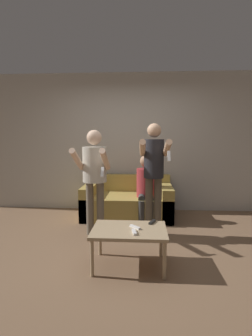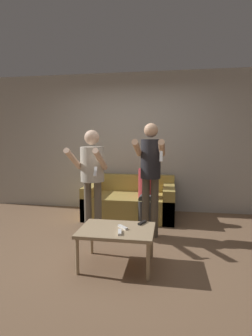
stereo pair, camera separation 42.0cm
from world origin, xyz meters
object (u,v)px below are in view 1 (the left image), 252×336
at_px(remote_mid, 135,227).
at_px(remote_far, 152,222).
at_px(person_standing_right, 154,168).
at_px(person_standing_left, 94,170).
at_px(couch, 128,202).
at_px(person_seated, 146,185).
at_px(coffee_table, 129,233).
at_px(remote_near, 134,232).

distance_m(remote_mid, remote_far, 0.28).
relative_size(person_standing_right, remote_far, 10.85).
bearing_deg(person_standing_left, couch, 65.92).
distance_m(person_standing_left, person_standing_right, 0.86).
distance_m(person_seated, coffee_table, 1.70).
distance_m(couch, remote_near, 2.05).
relative_size(person_standing_left, remote_mid, 11.79).
bearing_deg(person_standing_left, remote_mid, -55.50).
bearing_deg(remote_near, coffee_table, 113.81).
bearing_deg(person_standing_left, person_seated, 44.40).
distance_m(couch, person_standing_right, 1.30).
height_order(person_standing_left, remote_mid, person_standing_left).
bearing_deg(couch, remote_mid, -84.14).
bearing_deg(remote_near, person_seated, 85.45).
height_order(person_standing_left, person_seated, person_standing_left).
xyz_separation_m(person_standing_left, remote_mid, (0.62, -0.91, -0.53)).
xyz_separation_m(couch, remote_near, (0.19, -2.03, 0.19)).
distance_m(person_standing_left, remote_far, 1.21).
height_order(couch, coffee_table, couch).
xyz_separation_m(person_standing_right, coffee_table, (-0.30, -0.93, -0.63)).
distance_m(remote_near, remote_far, 0.40).
height_order(person_seated, remote_far, person_seated).
height_order(coffee_table, remote_mid, remote_mid).
relative_size(person_standing_right, remote_mid, 12.48).
bearing_deg(remote_mid, remote_far, 44.19).
bearing_deg(person_seated, couch, 146.62).
bearing_deg(remote_mid, couch, 95.86).
height_order(person_standing_left, person_standing_right, person_standing_right).
bearing_deg(person_seated, remote_far, -87.67).
distance_m(person_seated, remote_mid, 1.67).
relative_size(couch, remote_mid, 12.10).
relative_size(person_seated, coffee_table, 1.39).
bearing_deg(person_standing_left, remote_near, -59.83).
bearing_deg(remote_near, remote_mid, 88.23).
distance_m(person_standing_right, person_seated, 0.85).
xyz_separation_m(person_seated, coffee_table, (-0.20, -1.67, -0.24)).
height_order(couch, remote_far, couch).
bearing_deg(couch, person_standing_right, -65.97).
bearing_deg(remote_mid, person_standing_left, 124.50).
bearing_deg(person_standing_right, remote_far, -93.30).
relative_size(couch, remote_far, 10.52).
bearing_deg(remote_mid, remote_near, -91.77).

